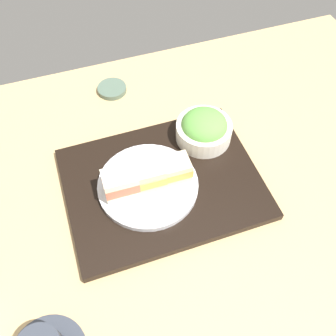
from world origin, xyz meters
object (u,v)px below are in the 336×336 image
at_px(sandwich_middle, 147,176).
at_px(small_sauce_dish, 112,89).
at_px(sandwich_plate, 148,185).
at_px(sandwich_near, 173,169).
at_px(sandwich_far, 121,183).
at_px(salad_bowl, 204,128).

relative_size(sandwich_middle, small_sauce_dish, 0.96).
relative_size(sandwich_plate, small_sauce_dish, 2.82).
distance_m(sandwich_near, sandwich_middle, 0.06).
height_order(sandwich_near, sandwich_middle, sandwich_middle).
relative_size(sandwich_plate, sandwich_far, 3.02).
height_order(sandwich_near, salad_bowl, salad_bowl).
xyz_separation_m(sandwich_near, salad_bowl, (-0.10, -0.09, -0.01)).
bearing_deg(small_sauce_dish, salad_bowl, 123.50).
bearing_deg(sandwich_plate, salad_bowl, -151.02).
distance_m(sandwich_middle, sandwich_far, 0.06).
xyz_separation_m(sandwich_near, small_sauce_dish, (0.05, -0.33, -0.05)).
distance_m(sandwich_far, salad_bowl, 0.23).
distance_m(sandwich_near, sandwich_far, 0.11).
height_order(sandwich_middle, salad_bowl, salad_bowl).
relative_size(sandwich_plate, salad_bowl, 1.67).
xyz_separation_m(sandwich_plate, salad_bowl, (-0.16, -0.09, 0.02)).
bearing_deg(small_sauce_dish, sandwich_middle, 89.68).
bearing_deg(sandwich_far, salad_bowl, -157.51).
xyz_separation_m(sandwich_far, salad_bowl, (-0.21, -0.09, -0.01)).
xyz_separation_m(salad_bowl, small_sauce_dish, (0.16, -0.24, -0.04)).
distance_m(sandwich_middle, salad_bowl, 0.18).
bearing_deg(sandwich_far, sandwich_middle, -179.31).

